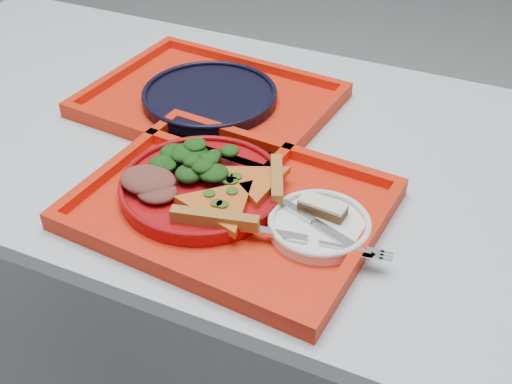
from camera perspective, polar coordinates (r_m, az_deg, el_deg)
ground at (r=1.71m, az=-2.79°, el=-16.43°), size 10.00×10.00×0.00m
table at (r=1.23m, az=-3.73°, el=2.36°), size 1.60×0.80×0.75m
tray_main at (r=1.00m, az=-2.25°, el=-1.44°), size 0.48×0.38×0.01m
tray_far at (r=1.27m, az=-4.10°, el=7.83°), size 0.48×0.39×0.01m
dinner_plate at (r=1.02m, az=-4.80°, el=0.37°), size 0.26×0.26×0.02m
side_plate at (r=0.95m, az=5.63°, el=-3.13°), size 0.15×0.15×0.01m
navy_plate at (r=1.26m, az=-4.13°, el=8.38°), size 0.26×0.26×0.02m
pizza_slice_a at (r=0.95m, az=-3.17°, el=-1.00°), size 0.16×0.17×0.02m
pizza_slice_b at (r=1.00m, az=0.08°, el=1.17°), size 0.16×0.15×0.02m
salad_heap at (r=1.03m, az=-5.27°, el=3.36°), size 0.10×0.09×0.05m
meat_portion at (r=1.00m, az=-9.59°, el=1.06°), size 0.09×0.07×0.03m
dessert_bar at (r=0.96m, az=5.94°, el=-1.35°), size 0.07×0.04×0.02m
knife at (r=0.93m, az=5.82°, el=-2.99°), size 0.18×0.08×0.01m
fork at (r=0.91m, az=5.50°, el=-4.43°), size 0.19×0.05×0.01m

